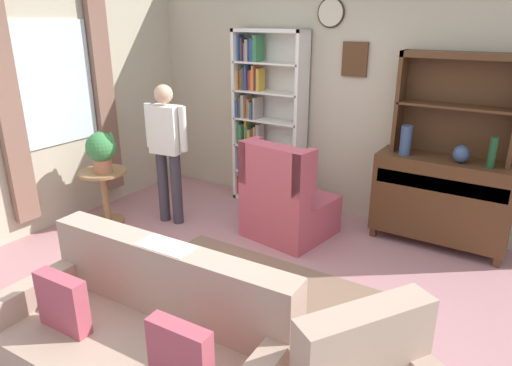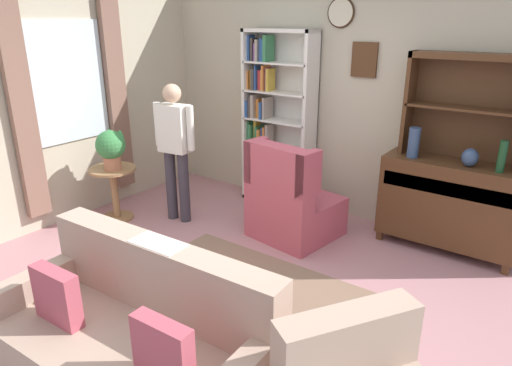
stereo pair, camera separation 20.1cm
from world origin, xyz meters
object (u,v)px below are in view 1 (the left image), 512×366
object	(u,v)px
bottle_wine	(492,153)
wingback_chair	(286,203)
bookshelf	(264,118)
book_stack	(215,274)
plant_stand	(105,191)
potted_plant_large	(102,149)
sideboard_hutch	(459,91)
person_reading	(167,145)
vase_tall	(406,140)
sideboard	(441,198)
coffee_table	(223,289)
couch_floral	(143,350)
vase_round	(461,154)

from	to	relation	value
bottle_wine	wingback_chair	world-z (taller)	bottle_wine
bottle_wine	wingback_chair	xyz separation A→B (m)	(-1.78, -0.61, -0.68)
bookshelf	book_stack	distance (m)	2.69
plant_stand	potted_plant_large	distance (m)	0.50
sideboard_hutch	potted_plant_large	distance (m)	3.67
person_reading	book_stack	world-z (taller)	person_reading
vase_tall	sideboard	bearing A→B (deg)	11.63
sideboard	coffee_table	world-z (taller)	sideboard
coffee_table	couch_floral	bearing A→B (deg)	-94.08
bookshelf	person_reading	world-z (taller)	bookshelf
person_reading	book_stack	bearing A→B (deg)	-38.02
vase_round	wingback_chair	distance (m)	1.76
bottle_wine	coffee_table	bearing A→B (deg)	-122.14
sideboard_hutch	person_reading	bearing A→B (deg)	-156.54
bottle_wine	coffee_table	size ratio (longest dim) A/B	0.36
potted_plant_large	book_stack	xyz separation A→B (m)	(2.15, -0.82, -0.43)
book_stack	person_reading	bearing A→B (deg)	141.98
vase_tall	wingback_chair	distance (m)	1.36
sideboard	wingback_chair	size ratio (longest dim) A/B	1.24
bottle_wine	sideboard_hutch	bearing A→B (deg)	153.04
sideboard	potted_plant_large	bearing A→B (deg)	-155.15
plant_stand	wingback_chair	bearing A→B (deg)	22.39
person_reading	book_stack	size ratio (longest dim) A/B	6.93
bookshelf	couch_floral	size ratio (longest dim) A/B	1.14
vase_tall	wingback_chair	world-z (taller)	vase_tall
vase_round	potted_plant_large	xyz separation A→B (m)	(-3.36, -1.43, -0.12)
bookshelf	bottle_wine	world-z (taller)	bookshelf
bottle_wine	couch_floral	distance (m)	3.39
plant_stand	sideboard_hutch	bearing A→B (deg)	25.75
coffee_table	book_stack	world-z (taller)	book_stack
sideboard	person_reading	xyz separation A→B (m)	(-2.69, -1.06, 0.40)
vase_tall	couch_floral	size ratio (longest dim) A/B	0.16
sideboard	potted_plant_large	world-z (taller)	potted_plant_large
vase_round	plant_stand	size ratio (longest dim) A/B	0.27
sideboard	book_stack	bearing A→B (deg)	-115.05
sideboard_hutch	bottle_wine	distance (m)	0.66
bookshelf	potted_plant_large	world-z (taller)	bookshelf
wingback_chair	person_reading	world-z (taller)	person_reading
bottle_wine	person_reading	size ratio (longest dim) A/B	0.19
bottle_wine	coffee_table	distance (m)	2.73
vase_round	person_reading	bearing A→B (deg)	-160.63
potted_plant_large	book_stack	size ratio (longest dim) A/B	1.98
vase_round	bottle_wine	size ratio (longest dim) A/B	0.59
person_reading	sideboard_hutch	bearing A→B (deg)	23.46
bottle_wine	potted_plant_large	size ratio (longest dim) A/B	0.65
potted_plant_large	coffee_table	xyz separation A→B (m)	(2.22, -0.82, -0.53)
couch_floral	potted_plant_large	bearing A→B (deg)	144.11
sideboard	plant_stand	world-z (taller)	sideboard
bookshelf	wingback_chair	size ratio (longest dim) A/B	2.00
bookshelf	person_reading	bearing A→B (deg)	-115.32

